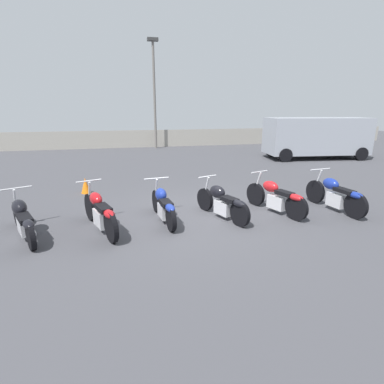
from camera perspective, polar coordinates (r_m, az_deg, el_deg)
ground_plane at (r=7.71m, az=0.04°, el=-4.70°), size 60.00×60.00×0.00m
fence_back at (r=21.88m, az=-9.16°, el=9.99°), size 40.00×0.04×1.21m
light_pole_left at (r=21.20m, az=-7.22°, el=19.58°), size 0.70×0.35×7.03m
motorcycle_slot_0 at (r=7.33m, az=-29.54°, el=-4.47°), size 1.12×2.02×0.94m
motorcycle_slot_1 at (r=7.01m, az=-17.12°, el=-3.71°), size 0.94×2.11×1.03m
motorcycle_slot_2 at (r=7.31m, az=-5.46°, el=-2.56°), size 0.65×1.99×0.96m
motorcycle_slot_3 at (r=7.53m, az=5.78°, el=-1.91°), size 0.87×1.91×0.97m
motorcycle_slot_4 at (r=8.18m, az=15.73°, el=-0.96°), size 0.85×2.00×1.01m
motorcycle_slot_5 at (r=8.92m, az=25.67°, el=-0.45°), size 0.67×2.08×1.03m
parked_van at (r=18.00m, az=22.55°, el=9.82°), size 5.61×2.79×2.20m
traffic_cone_near at (r=10.35m, az=-19.62°, el=1.18°), size 0.30×0.30×0.52m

